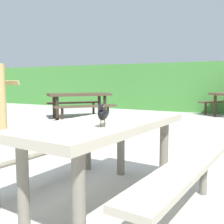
# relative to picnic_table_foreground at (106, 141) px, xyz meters

# --- Properties ---
(ground_plane) EXTENTS (60.00, 60.00, 0.00)m
(ground_plane) POSITION_rel_picnic_table_foreground_xyz_m (-0.29, 0.08, -0.56)
(ground_plane) COLOR #B7B5AD
(hedge_wall) EXTENTS (28.00, 2.33, 1.76)m
(hedge_wall) POSITION_rel_picnic_table_foreground_xyz_m (-0.29, 8.87, 0.32)
(hedge_wall) COLOR #428438
(hedge_wall) RESTS_ON ground
(picnic_table_foreground) EXTENTS (1.82, 1.86, 0.74)m
(picnic_table_foreground) POSITION_rel_picnic_table_foreground_xyz_m (0.00, 0.00, 0.00)
(picnic_table_foreground) COLOR #B2A893
(picnic_table_foreground) RESTS_ON ground
(bird_grackle) EXTENTS (0.12, 0.28, 0.18)m
(bird_grackle) POSITION_rel_picnic_table_foreground_xyz_m (0.14, -0.31, 0.29)
(bird_grackle) COLOR black
(bird_grackle) RESTS_ON picnic_table_foreground
(picnic_table_mid_left) EXTENTS (2.39, 2.39, 0.74)m
(picnic_table_mid_left) POSITION_rel_picnic_table_foreground_xyz_m (-3.48, 4.63, 0.00)
(picnic_table_mid_left) COLOR #473828
(picnic_table_mid_left) RESTS_ON ground
(stalk_post_left_side) EXTENTS (0.51, 0.58, 1.42)m
(stalk_post_left_side) POSITION_rel_picnic_table_foreground_xyz_m (-3.10, 1.52, 0.16)
(stalk_post_left_side) COLOR tan
(stalk_post_left_side) RESTS_ON ground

